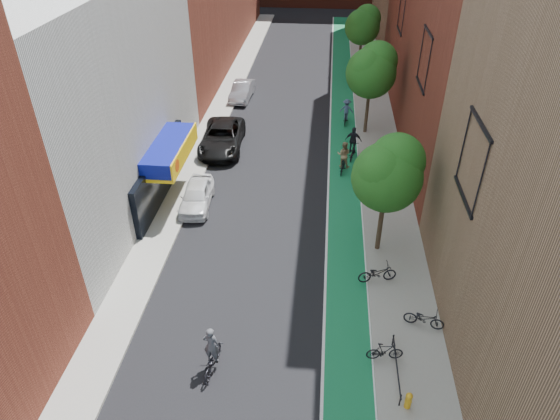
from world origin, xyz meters
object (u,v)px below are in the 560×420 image
(parked_car_black, at_px, (222,137))
(cyclist_lead, at_px, (212,356))
(parked_car_silver, at_px, (242,91))
(fire_hydrant, at_px, (409,400))
(cyclist_lane_far, at_px, (346,113))
(parked_car_white, at_px, (197,195))
(cyclist_lane_mid, at_px, (353,146))
(cyclist_lane_near, at_px, (343,159))

(parked_car_black, height_order, cyclist_lead, cyclist_lead)
(parked_car_silver, xyz_separation_m, cyclist_lead, (3.29, -28.05, -0.01))
(cyclist_lead, height_order, fire_hydrant, cyclist_lead)
(cyclist_lane_far, distance_m, fire_hydrant, 24.95)
(parked_car_white, height_order, cyclist_lane_mid, cyclist_lane_mid)
(parked_car_white, bearing_deg, parked_car_black, 85.94)
(cyclist_lead, distance_m, cyclist_lane_mid, 19.10)
(parked_car_white, distance_m, fire_hydrant, 16.40)
(parked_car_black, height_order, cyclist_lane_mid, cyclist_lane_mid)
(cyclist_lane_near, relative_size, cyclist_lane_mid, 0.96)
(parked_car_white, height_order, fire_hydrant, parked_car_white)
(cyclist_lane_far, bearing_deg, cyclist_lane_near, 95.74)
(cyclist_lane_far, bearing_deg, fire_hydrant, 102.33)
(parked_car_black, xyz_separation_m, cyclist_lane_mid, (9.09, -0.54, 0.01))
(parked_car_white, bearing_deg, fire_hydrant, -52.88)
(parked_car_silver, bearing_deg, cyclist_lane_near, -51.27)
(parked_car_white, xyz_separation_m, cyclist_lane_mid, (9.16, 6.85, 0.15))
(parked_car_black, relative_size, cyclist_lane_far, 3.07)
(parked_car_black, distance_m, cyclist_lane_far, 10.07)
(parked_car_silver, bearing_deg, cyclist_lane_mid, -43.95)
(parked_car_white, relative_size, cyclist_lane_mid, 1.87)
(parked_car_black, relative_size, fire_hydrant, 8.20)
(cyclist_lead, relative_size, cyclist_lane_mid, 0.97)
(fire_hydrant, bearing_deg, parked_car_white, 130.64)
(cyclist_lead, xyz_separation_m, cyclist_lane_near, (5.20, 16.15, 0.21))
(parked_car_black, relative_size, cyclist_lane_mid, 2.73)
(cyclist_lane_far, relative_size, fire_hydrant, 2.67)
(parked_car_white, distance_m, cyclist_lane_near, 9.77)
(parked_car_black, height_order, cyclist_lane_far, cyclist_lane_far)
(cyclist_lane_mid, bearing_deg, parked_car_silver, -36.82)
(cyclist_lead, xyz_separation_m, cyclist_lane_far, (5.50, 23.75, 0.18))
(cyclist_lead, bearing_deg, cyclist_lane_mid, -101.50)
(cyclist_lane_mid, bearing_deg, cyclist_lane_near, 82.11)
(parked_car_black, relative_size, cyclist_lead, 2.83)
(parked_car_black, relative_size, parked_car_silver, 1.39)
(parked_car_white, distance_m, cyclist_lane_mid, 11.44)
(parked_car_white, bearing_deg, parked_car_silver, 86.48)
(cyclist_lane_near, height_order, cyclist_lane_far, cyclist_lane_near)
(parked_car_white, height_order, cyclist_lead, cyclist_lead)
(parked_car_silver, xyz_separation_m, cyclist_lane_near, (8.49, -11.90, 0.20))
(cyclist_lead, bearing_deg, parked_car_white, -67.40)
(cyclist_lane_far, bearing_deg, cyclist_lane_mid, 101.76)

